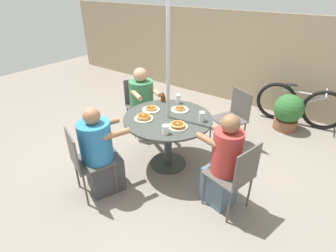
{
  "coord_description": "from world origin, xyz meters",
  "views": [
    {
      "loc": [
        1.79,
        -2.45,
        2.31
      ],
      "look_at": [
        0.0,
        0.0,
        0.61
      ],
      "focal_mm": 28.0,
      "sensor_mm": 36.0,
      "label": 1
    }
  ],
  "objects_px": {
    "diner_north": "(100,155)",
    "bicycle": "(299,105)",
    "drinking_glass_b": "(202,117)",
    "pancake_plate_d": "(151,109)",
    "syrup_bottle": "(163,98)",
    "coffee_cup": "(166,129)",
    "patio_chair_north": "(85,159)",
    "diner_east": "(223,165)",
    "patio_chair_west": "(139,102)",
    "pancake_plate_b": "(178,126)",
    "drinking_glass_a": "(178,99)",
    "potted_shrub": "(288,111)",
    "diner_west": "(143,106)",
    "pancake_plate_a": "(144,118)",
    "patio_chair_south": "(233,115)",
    "patio_table": "(168,127)",
    "pancake_plate_c": "(180,109)",
    "patio_chair_east": "(236,174)"
  },
  "relations": [
    {
      "from": "patio_chair_north",
      "to": "pancake_plate_b",
      "type": "bearing_deg",
      "value": 74.79
    },
    {
      "from": "patio_table",
      "to": "diner_west",
      "type": "height_order",
      "value": "diner_west"
    },
    {
      "from": "patio_chair_south",
      "to": "coffee_cup",
      "type": "bearing_deg",
      "value": 104.84
    },
    {
      "from": "drinking_glass_b",
      "to": "pancake_plate_d",
      "type": "bearing_deg",
      "value": -169.2
    },
    {
      "from": "coffee_cup",
      "to": "patio_chair_north",
      "type": "bearing_deg",
      "value": -132.49
    },
    {
      "from": "syrup_bottle",
      "to": "potted_shrub",
      "type": "relative_size",
      "value": 0.22
    },
    {
      "from": "patio_chair_east",
      "to": "potted_shrub",
      "type": "height_order",
      "value": "patio_chair_east"
    },
    {
      "from": "drinking_glass_a",
      "to": "patio_chair_north",
      "type": "bearing_deg",
      "value": -99.9
    },
    {
      "from": "pancake_plate_a",
      "to": "pancake_plate_b",
      "type": "relative_size",
      "value": 1.0
    },
    {
      "from": "diner_west",
      "to": "potted_shrub",
      "type": "bearing_deg",
      "value": 157.74
    },
    {
      "from": "patio_chair_north",
      "to": "potted_shrub",
      "type": "height_order",
      "value": "patio_chair_north"
    },
    {
      "from": "patio_table",
      "to": "patio_chair_west",
      "type": "distance_m",
      "value": 1.12
    },
    {
      "from": "patio_table",
      "to": "syrup_bottle",
      "type": "distance_m",
      "value": 0.56
    },
    {
      "from": "pancake_plate_d",
      "to": "potted_shrub",
      "type": "distance_m",
      "value": 2.47
    },
    {
      "from": "patio_chair_west",
      "to": "diner_west",
      "type": "relative_size",
      "value": 0.78
    },
    {
      "from": "patio_chair_west",
      "to": "pancake_plate_b",
      "type": "distance_m",
      "value": 1.44
    },
    {
      "from": "diner_east",
      "to": "bicycle",
      "type": "bearing_deg",
      "value": 8.55
    },
    {
      "from": "patio_chair_east",
      "to": "patio_chair_south",
      "type": "relative_size",
      "value": 1.0
    },
    {
      "from": "diner_west",
      "to": "pancake_plate_b",
      "type": "distance_m",
      "value": 1.27
    },
    {
      "from": "patio_chair_east",
      "to": "drinking_glass_b",
      "type": "distance_m",
      "value": 0.86
    },
    {
      "from": "diner_east",
      "to": "patio_chair_south",
      "type": "relative_size",
      "value": 1.3
    },
    {
      "from": "diner_west",
      "to": "potted_shrub",
      "type": "height_order",
      "value": "diner_west"
    },
    {
      "from": "diner_east",
      "to": "bicycle",
      "type": "xyz_separation_m",
      "value": [
        0.25,
        2.58,
        -0.17
      ]
    },
    {
      "from": "coffee_cup",
      "to": "diner_north",
      "type": "bearing_deg",
      "value": -137.06
    },
    {
      "from": "drinking_glass_b",
      "to": "bicycle",
      "type": "distance_m",
      "value": 2.36
    },
    {
      "from": "pancake_plate_a",
      "to": "patio_chair_north",
      "type": "bearing_deg",
      "value": -103.45
    },
    {
      "from": "patio_chair_east",
      "to": "drinking_glass_b",
      "type": "height_order",
      "value": "patio_chair_east"
    },
    {
      "from": "drinking_glass_a",
      "to": "patio_chair_east",
      "type": "bearing_deg",
      "value": -30.35
    },
    {
      "from": "patio_chair_east",
      "to": "patio_chair_south",
      "type": "xyz_separation_m",
      "value": [
        -0.59,
        1.28,
        0.0
      ]
    },
    {
      "from": "pancake_plate_c",
      "to": "syrup_bottle",
      "type": "relative_size",
      "value": 1.72
    },
    {
      "from": "diner_north",
      "to": "bicycle",
      "type": "relative_size",
      "value": 0.76
    },
    {
      "from": "patio_table",
      "to": "potted_shrub",
      "type": "bearing_deg",
      "value": 62.33
    },
    {
      "from": "patio_chair_east",
      "to": "patio_chair_south",
      "type": "height_order",
      "value": "same"
    },
    {
      "from": "patio_chair_north",
      "to": "pancake_plate_c",
      "type": "bearing_deg",
      "value": 93.7
    },
    {
      "from": "bicycle",
      "to": "diner_east",
      "type": "bearing_deg",
      "value": -102.08
    },
    {
      "from": "pancake_plate_d",
      "to": "syrup_bottle",
      "type": "relative_size",
      "value": 1.72
    },
    {
      "from": "potted_shrub",
      "to": "diner_west",
      "type": "bearing_deg",
      "value": -140.06
    },
    {
      "from": "diner_east",
      "to": "coffee_cup",
      "type": "height_order",
      "value": "diner_east"
    },
    {
      "from": "patio_chair_east",
      "to": "syrup_bottle",
      "type": "bearing_deg",
      "value": 80.15
    },
    {
      "from": "diner_north",
      "to": "pancake_plate_d",
      "type": "height_order",
      "value": "diner_north"
    },
    {
      "from": "diner_west",
      "to": "pancake_plate_a",
      "type": "distance_m",
      "value": 0.95
    },
    {
      "from": "patio_chair_south",
      "to": "diner_west",
      "type": "relative_size",
      "value": 0.78
    },
    {
      "from": "patio_chair_north",
      "to": "diner_west",
      "type": "relative_size",
      "value": 0.78
    },
    {
      "from": "patio_chair_north",
      "to": "drinking_glass_a",
      "type": "relative_size",
      "value": 6.88
    },
    {
      "from": "pancake_plate_b",
      "to": "coffee_cup",
      "type": "bearing_deg",
      "value": -99.43
    },
    {
      "from": "pancake_plate_c",
      "to": "potted_shrub",
      "type": "bearing_deg",
      "value": 59.15
    },
    {
      "from": "pancake_plate_a",
      "to": "syrup_bottle",
      "type": "distance_m",
      "value": 0.62
    },
    {
      "from": "diner_north",
      "to": "pancake_plate_c",
      "type": "relative_size",
      "value": 4.67
    },
    {
      "from": "patio_chair_west",
      "to": "bicycle",
      "type": "distance_m",
      "value": 2.84
    },
    {
      "from": "diner_north",
      "to": "diner_east",
      "type": "xyz_separation_m",
      "value": [
        1.27,
        0.65,
        0.03
      ]
    }
  ]
}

